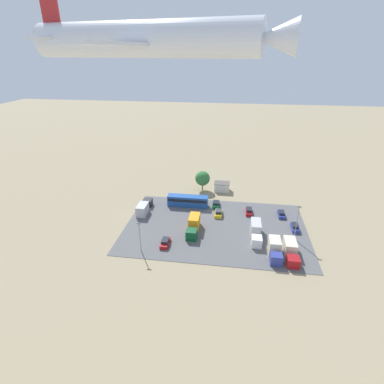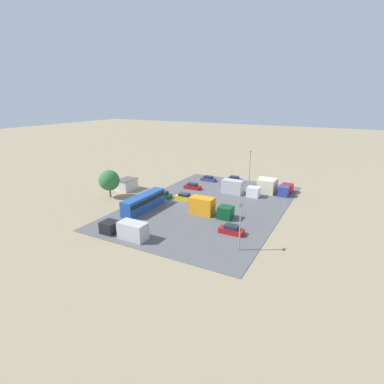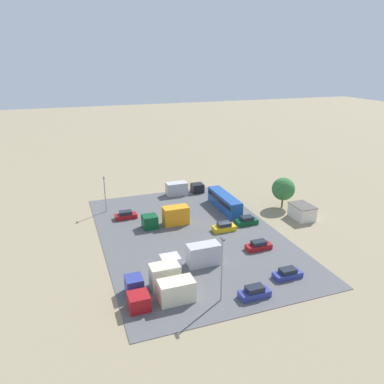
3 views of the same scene
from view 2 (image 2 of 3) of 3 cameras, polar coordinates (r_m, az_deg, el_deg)
name	(u,v)px [view 2 (image 2 of 3)]	position (r m, az deg, el deg)	size (l,w,h in m)	color
ground_plane	(181,200)	(68.33, -2.19, -1.55)	(400.00, 400.00, 0.00)	gray
parking_lot_surface	(209,205)	(65.20, 3.24, -2.49)	(46.54, 30.82, 0.08)	#565659
shed_building	(127,184)	(77.21, -12.32, 1.41)	(5.02, 3.66, 2.82)	silver
bus	(144,202)	(62.65, -9.18, -1.82)	(11.79, 2.61, 3.23)	#1E4C9E
parked_car_0	(234,179)	(83.51, 8.07, 2.39)	(1.71, 4.21, 1.62)	navy
parked_car_1	(163,195)	(69.82, -5.61, -0.56)	(1.97, 4.10, 1.59)	#0C4723
parked_car_2	(208,179)	(83.75, 3.12, 2.53)	(1.76, 4.19, 1.41)	navy
parked_car_3	(231,230)	(52.05, 7.51, -7.18)	(1.79, 4.26, 1.54)	maroon
parked_car_4	(192,186)	(76.23, 0.09, 1.06)	(1.72, 4.31, 1.50)	maroon
parked_car_5	(184,197)	(68.09, -1.49, -0.96)	(1.94, 4.18, 1.57)	gold
parked_truck_0	(209,208)	(59.11, 3.17, -2.98)	(2.57, 8.74, 3.44)	#0C4723
parked_truck_1	(126,230)	(51.28, -12.44, -7.01)	(2.55, 8.78, 2.90)	black
parked_truck_2	(273,185)	(77.71, 15.16, 1.31)	(2.59, 8.56, 2.93)	maroon
parked_truck_3	(238,188)	(72.59, 8.80, 0.73)	(2.41, 9.12, 3.31)	silver
parked_truck_4	(271,188)	(74.29, 14.80, 0.76)	(2.50, 7.35, 3.38)	navy
tree_near_shed	(109,180)	(71.72, -15.51, 2.16)	(4.79, 4.79, 6.51)	brown
light_pole_lot_centre	(240,225)	(45.41, 9.12, -6.27)	(0.90, 0.28, 7.38)	gray
light_pole_lot_edge	(250,167)	(80.34, 10.96, 4.77)	(0.90, 0.28, 8.98)	gray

